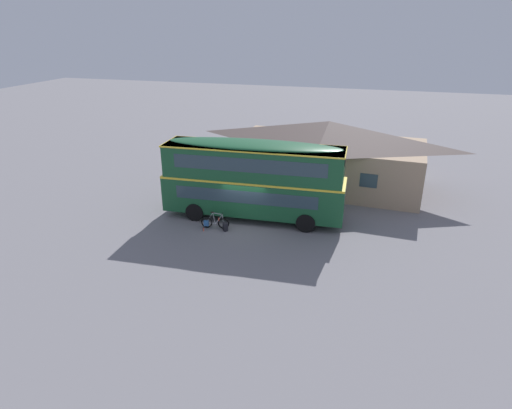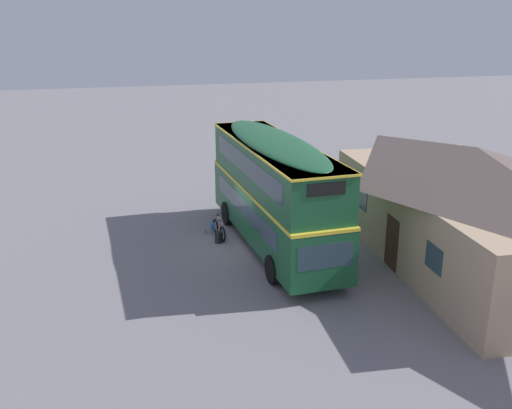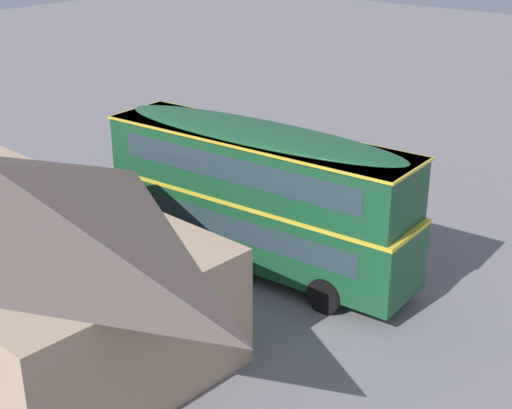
{
  "view_description": "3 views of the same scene",
  "coord_description": "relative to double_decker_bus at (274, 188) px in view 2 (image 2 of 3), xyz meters",
  "views": [
    {
      "loc": [
        7.18,
        -22.42,
        11.09
      ],
      "look_at": [
        0.7,
        -0.19,
        1.41
      ],
      "focal_mm": 30.63,
      "sensor_mm": 36.0,
      "label": 1
    },
    {
      "loc": [
        22.53,
        -5.6,
        9.6
      ],
      "look_at": [
        -0.46,
        0.36,
        1.76
      ],
      "focal_mm": 40.75,
      "sensor_mm": 36.0,
      "label": 2
    },
    {
      "loc": [
        -13.55,
        17.83,
        11.29
      ],
      "look_at": [
        0.67,
        0.43,
        1.91
      ],
      "focal_mm": 51.68,
      "sensor_mm": 36.0,
      "label": 3
    }
  ],
  "objects": [
    {
      "name": "ground_plane",
      "position": [
        -0.21,
        -0.97,
        -2.65
      ],
      "size": [
        120.0,
        120.0,
        0.0
      ],
      "primitive_type": "plane",
      "color": "slate"
    },
    {
      "name": "touring_bicycle",
      "position": [
        -1.78,
        -2.07,
        -2.27
      ],
      "size": [
        1.68,
        0.59,
        1.04
      ],
      "color": "black",
      "rests_on": "ground"
    },
    {
      "name": "backpack_on_ground",
      "position": [
        -1.05,
        -2.19,
        -2.36
      ],
      "size": [
        0.37,
        0.37,
        0.55
      ],
      "color": "black",
      "rests_on": "ground"
    },
    {
      "name": "double_decker_bus",
      "position": [
        0.0,
        0.0,
        0.0
      ],
      "size": [
        10.92,
        3.05,
        4.79
      ],
      "color": "black",
      "rests_on": "ground"
    },
    {
      "name": "water_bottle_red_squeeze",
      "position": [
        -2.24,
        -2.57,
        -2.54
      ],
      "size": [
        0.07,
        0.07,
        0.23
      ],
      "color": "#D84C33",
      "rests_on": "ground"
    },
    {
      "name": "pub_building",
      "position": [
        3.42,
        7.09,
        -0.23
      ],
      "size": [
        13.99,
        7.61,
        4.73
      ],
      "color": "tan",
      "rests_on": "ground"
    }
  ]
}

